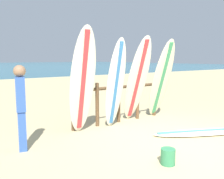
{
  "coord_description": "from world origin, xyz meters",
  "views": [
    {
      "loc": [
        -3.76,
        -2.49,
        1.67
      ],
      "look_at": [
        -0.08,
        2.77,
        0.83
      ],
      "focal_mm": 38.48,
      "sensor_mm": 36.0,
      "label": 1
    }
  ],
  "objects": [
    {
      "name": "surfboard_lying_on_sand",
      "position": [
        0.9,
        0.58,
        0.04
      ],
      "size": [
        2.36,
        1.44,
        0.08
      ],
      "color": "white",
      "rests_on": "ground"
    },
    {
      "name": "sand_bucket",
      "position": [
        -0.96,
        -0.03,
        0.13
      ],
      "size": [
        0.23,
        0.23,
        0.26
      ],
      "primitive_type": "cylinder",
      "color": "#388C59",
      "rests_on": "ground"
    },
    {
      "name": "beachgoer_standing",
      "position": [
        -2.68,
        1.89,
        0.86
      ],
      "size": [
        0.22,
        0.28,
        1.55
      ],
      "color": "#3359B2",
      "rests_on": "ground"
    },
    {
      "name": "surfboard_leaning_center_left",
      "position": [
        0.29,
        2.17,
        1.11
      ],
      "size": [
        0.71,
        1.04,
        2.22
      ],
      "color": "silver",
      "rests_on": "ground"
    },
    {
      "name": "surfboard_leaning_center",
      "position": [
        1.14,
        2.13,
        1.09
      ],
      "size": [
        0.67,
        0.89,
        2.18
      ],
      "color": "beige",
      "rests_on": "ground"
    },
    {
      "name": "ground_plane",
      "position": [
        0.0,
        0.0,
        0.0
      ],
      "size": [
        120.0,
        120.0,
        0.0
      ],
      "primitive_type": "plane",
      "color": "#CCB784"
    },
    {
      "name": "surfboard_leaning_left",
      "position": [
        -0.48,
        2.06,
        1.07
      ],
      "size": [
        0.48,
        0.54,
        2.14
      ],
      "color": "silver",
      "rests_on": "ground"
    },
    {
      "name": "surfboard_rack",
      "position": [
        -0.08,
        2.47,
        0.65
      ],
      "size": [
        2.72,
        0.09,
        1.08
      ],
      "color": "brown",
      "rests_on": "ground"
    },
    {
      "name": "surfboard_leaning_far_left",
      "position": [
        -1.34,
        2.07,
        1.17
      ],
      "size": [
        0.62,
        0.67,
        2.35
      ],
      "color": "silver",
      "rests_on": "ground"
    }
  ]
}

